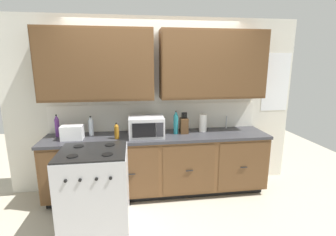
{
  "coord_description": "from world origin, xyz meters",
  "views": [
    {
      "loc": [
        -0.33,
        -3.04,
        1.9
      ],
      "look_at": [
        0.14,
        0.27,
        1.15
      ],
      "focal_mm": 26.29,
      "sensor_mm": 36.0,
      "label": 1
    }
  ],
  "objects_px": {
    "paper_towel_roll": "(203,123)",
    "bottle_violet": "(57,126)",
    "microwave": "(146,127)",
    "bottle_teal": "(176,123)",
    "toaster": "(72,132)",
    "bottle_clear": "(91,126)",
    "knife_block": "(184,125)",
    "stove_range": "(95,189)",
    "bottle_amber": "(117,131)"
  },
  "relations": [
    {
      "from": "paper_towel_roll",
      "to": "bottle_violet",
      "type": "height_order",
      "value": "bottle_violet"
    },
    {
      "from": "microwave",
      "to": "toaster",
      "type": "relative_size",
      "value": 1.71
    },
    {
      "from": "toaster",
      "to": "paper_towel_roll",
      "type": "relative_size",
      "value": 1.08
    },
    {
      "from": "bottle_clear",
      "to": "paper_towel_roll",
      "type": "bearing_deg",
      "value": -0.53
    },
    {
      "from": "toaster",
      "to": "bottle_teal",
      "type": "distance_m",
      "value": 1.42
    },
    {
      "from": "toaster",
      "to": "paper_towel_roll",
      "type": "bearing_deg",
      "value": 4.44
    },
    {
      "from": "knife_block",
      "to": "bottle_amber",
      "type": "height_order",
      "value": "knife_block"
    },
    {
      "from": "stove_range",
      "to": "bottle_violet",
      "type": "bearing_deg",
      "value": 127.42
    },
    {
      "from": "paper_towel_roll",
      "to": "knife_block",
      "type": "bearing_deg",
      "value": -169.04
    },
    {
      "from": "bottle_amber",
      "to": "paper_towel_roll",
      "type": "bearing_deg",
      "value": 9.05
    },
    {
      "from": "knife_block",
      "to": "bottle_clear",
      "type": "xyz_separation_m",
      "value": [
        -1.32,
        0.07,
        0.02
      ]
    },
    {
      "from": "bottle_clear",
      "to": "bottle_violet",
      "type": "bearing_deg",
      "value": 179.03
    },
    {
      "from": "stove_range",
      "to": "paper_towel_roll",
      "type": "xyz_separation_m",
      "value": [
        1.49,
        0.74,
        0.56
      ]
    },
    {
      "from": "bottle_teal",
      "to": "knife_block",
      "type": "bearing_deg",
      "value": 9.31
    },
    {
      "from": "bottle_teal",
      "to": "bottle_amber",
      "type": "bearing_deg",
      "value": -171.69
    },
    {
      "from": "knife_block",
      "to": "bottle_clear",
      "type": "distance_m",
      "value": 1.32
    },
    {
      "from": "microwave",
      "to": "paper_towel_roll",
      "type": "height_order",
      "value": "microwave"
    },
    {
      "from": "stove_range",
      "to": "knife_block",
      "type": "relative_size",
      "value": 3.06
    },
    {
      "from": "toaster",
      "to": "bottle_clear",
      "type": "bearing_deg",
      "value": 35.56
    },
    {
      "from": "stove_range",
      "to": "bottle_teal",
      "type": "distance_m",
      "value": 1.39
    },
    {
      "from": "bottle_teal",
      "to": "bottle_clear",
      "type": "bearing_deg",
      "value": 175.54
    },
    {
      "from": "microwave",
      "to": "toaster",
      "type": "bearing_deg",
      "value": 179.3
    },
    {
      "from": "knife_block",
      "to": "bottle_clear",
      "type": "bearing_deg",
      "value": 176.83
    },
    {
      "from": "bottle_amber",
      "to": "bottle_violet",
      "type": "distance_m",
      "value": 0.85
    },
    {
      "from": "bottle_violet",
      "to": "bottle_clear",
      "type": "bearing_deg",
      "value": -0.97
    },
    {
      "from": "knife_block",
      "to": "bottle_violet",
      "type": "distance_m",
      "value": 1.77
    },
    {
      "from": "microwave",
      "to": "bottle_teal",
      "type": "bearing_deg",
      "value": 10.17
    },
    {
      "from": "knife_block",
      "to": "paper_towel_roll",
      "type": "relative_size",
      "value": 1.19
    },
    {
      "from": "bottle_amber",
      "to": "bottle_teal",
      "type": "height_order",
      "value": "bottle_teal"
    },
    {
      "from": "toaster",
      "to": "bottle_amber",
      "type": "xyz_separation_m",
      "value": [
        0.59,
        -0.06,
        0.01
      ]
    },
    {
      "from": "paper_towel_roll",
      "to": "bottle_clear",
      "type": "height_order",
      "value": "bottle_clear"
    },
    {
      "from": "bottle_violet",
      "to": "stove_range",
      "type": "bearing_deg",
      "value": -52.58
    },
    {
      "from": "bottle_clear",
      "to": "bottle_teal",
      "type": "relative_size",
      "value": 0.82
    },
    {
      "from": "bottle_clear",
      "to": "bottle_amber",
      "type": "bearing_deg",
      "value": -30.43
    },
    {
      "from": "microwave",
      "to": "bottle_teal",
      "type": "relative_size",
      "value": 1.42
    },
    {
      "from": "stove_range",
      "to": "bottle_teal",
      "type": "relative_size",
      "value": 2.81
    },
    {
      "from": "stove_range",
      "to": "bottle_clear",
      "type": "height_order",
      "value": "bottle_clear"
    },
    {
      "from": "stove_range",
      "to": "bottle_amber",
      "type": "height_order",
      "value": "bottle_amber"
    },
    {
      "from": "knife_block",
      "to": "bottle_teal",
      "type": "relative_size",
      "value": 0.92
    },
    {
      "from": "paper_towel_roll",
      "to": "microwave",
      "type": "bearing_deg",
      "value": -169.67
    },
    {
      "from": "paper_towel_roll",
      "to": "bottle_violet",
      "type": "distance_m",
      "value": 2.07
    },
    {
      "from": "stove_range",
      "to": "bottle_clear",
      "type": "relative_size",
      "value": 3.45
    },
    {
      "from": "knife_block",
      "to": "bottle_teal",
      "type": "distance_m",
      "value": 0.13
    },
    {
      "from": "bottle_teal",
      "to": "bottle_violet",
      "type": "height_order",
      "value": "bottle_teal"
    },
    {
      "from": "paper_towel_roll",
      "to": "toaster",
      "type": "bearing_deg",
      "value": -175.56
    },
    {
      "from": "knife_block",
      "to": "microwave",
      "type": "bearing_deg",
      "value": -170.02
    },
    {
      "from": "toaster",
      "to": "bottle_clear",
      "type": "xyz_separation_m",
      "value": [
        0.22,
        0.16,
        0.04
      ]
    },
    {
      "from": "knife_block",
      "to": "stove_range",
      "type": "bearing_deg",
      "value": -150.37
    },
    {
      "from": "toaster",
      "to": "knife_block",
      "type": "height_order",
      "value": "knife_block"
    },
    {
      "from": "bottle_teal",
      "to": "bottle_violet",
      "type": "xyz_separation_m",
      "value": [
        -1.65,
        0.1,
        -0.01
      ]
    }
  ]
}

